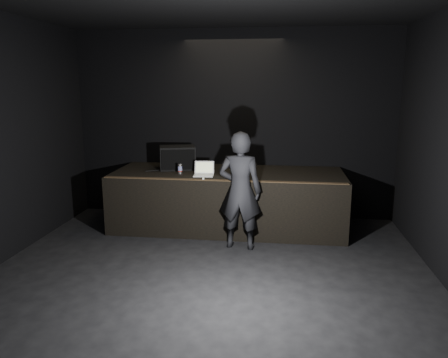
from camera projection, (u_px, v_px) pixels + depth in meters
ground at (200, 299)px, 5.20m from camera, size 7.00×7.00×0.00m
room_walls at (198, 129)px, 4.77m from camera, size 6.10×7.10×3.52m
stage_riser at (228, 200)px, 7.73m from camera, size 4.00×1.50×1.00m
riser_lip at (223, 180)px, 6.94m from camera, size 3.92×0.10×0.01m
stage_monitor at (178, 158)px, 7.84m from camera, size 0.72×0.61×0.42m
cable at (168, 169)px, 7.81m from camera, size 0.73×0.44×0.02m
laptop at (204, 172)px, 7.34m from camera, size 0.35×0.31×0.23m
beer_can at (180, 169)px, 7.45m from camera, size 0.07×0.07×0.17m
plastic_cup at (255, 166)px, 7.91m from camera, size 0.09×0.09×0.11m
wii_remote at (203, 179)px, 7.03m from camera, size 0.05×0.14×0.03m
person at (240, 191)px, 6.66m from camera, size 0.71×0.50×1.82m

